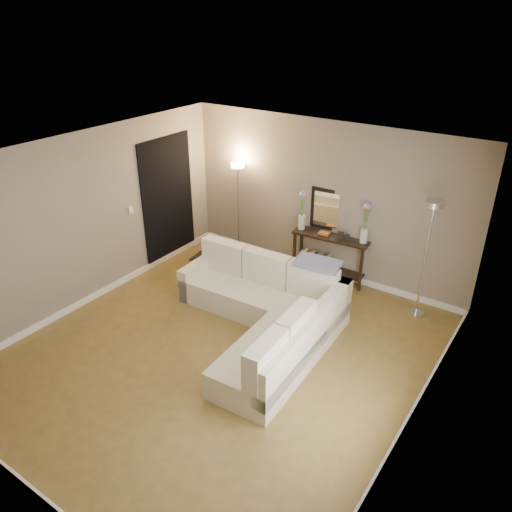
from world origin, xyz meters
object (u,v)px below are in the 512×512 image
Objects in this scene: console_table at (325,253)px; floor_lamp_lit at (238,190)px; floor_lamp_unlit at (429,237)px; sectional_sofa at (268,311)px.

floor_lamp_lit reaches higher than console_table.
console_table is 1.93m from floor_lamp_lit.
floor_lamp_unlit reaches higher than console_table.
sectional_sofa is 1.53× the size of floor_lamp_lit.
sectional_sofa is 1.86m from console_table.
floor_lamp_lit is 3.45m from floor_lamp_unlit.
sectional_sofa is 1.44× the size of floor_lamp_unlit.
sectional_sofa is at bearing -134.86° from floor_lamp_unlit.
floor_lamp_unlit is at bearing 45.14° from sectional_sofa.
sectional_sofa is at bearing -87.99° from console_table.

